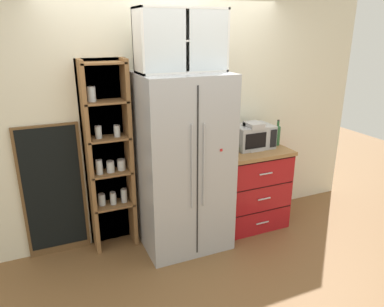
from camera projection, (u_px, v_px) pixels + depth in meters
The scene contains 12 objects.
ground_plane at pixel (183, 240), 4.02m from camera, with size 10.60×10.60×0.00m, color brown.
wall_back_cream at pixel (169, 120), 3.95m from camera, with size 4.91×0.10×2.55m, color silver.
refrigerator at pixel (183, 163), 3.71m from camera, with size 0.87×0.74×1.83m.
pantry_shelf_column at pixel (108, 156), 3.68m from camera, with size 0.48×0.28×1.96m.
counter_cabinet at pixel (250, 187), 4.24m from camera, with size 0.80×0.61×0.94m.
microwave at pixel (252, 136), 4.10m from camera, with size 0.44×0.33×0.26m.
coffee_maker at pixel (252, 135), 4.04m from camera, with size 0.17×0.20×0.31m.
mug_sage at pixel (234, 150), 3.93m from camera, with size 0.12×0.08×0.08m.
bottle_green at pixel (277, 134), 4.18m from camera, with size 0.06×0.06×0.30m.
bottle_clear at pixel (252, 139), 4.06m from camera, with size 0.07×0.07×0.26m.
upper_cabinet at pixel (180, 41), 3.36m from camera, with size 0.84×0.32×0.57m.
chalkboard_menu at pixel (54, 191), 3.60m from camera, with size 0.60×0.04×1.37m.
Camera 1 is at (-1.30, -3.23, 2.22)m, focal length 33.95 mm.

